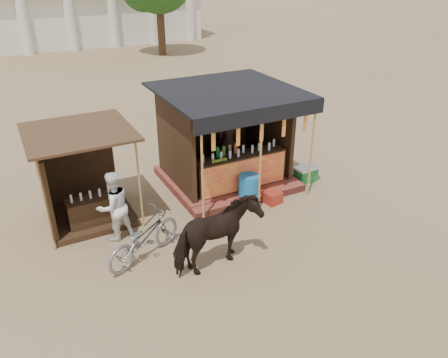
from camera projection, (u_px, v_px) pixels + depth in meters
name	position (u px, v px, depth m)	size (l,w,h in m)	color
ground	(257.00, 251.00, 9.87)	(120.00, 120.00, 0.00)	#846B4C
main_stall	(227.00, 149.00, 12.47)	(3.60, 3.61, 2.78)	brown
secondary_stall	(79.00, 188.00, 10.72)	(2.40, 2.40, 2.38)	#342313
cow	(217.00, 236.00, 8.99)	(0.86, 1.88, 1.59)	black
motorbike	(144.00, 238.00, 9.41)	(0.69, 1.99, 1.04)	gray
bystander	(114.00, 206.00, 9.97)	(0.82, 0.64, 1.70)	white
blue_barrel	(249.00, 189.00, 11.66)	(0.56, 0.56, 0.80)	#1669AB
red_crate	(272.00, 197.00, 11.75)	(0.42, 0.45, 0.32)	maroon
cooler	(306.00, 174.00, 12.84)	(0.68, 0.50, 0.46)	#17672C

